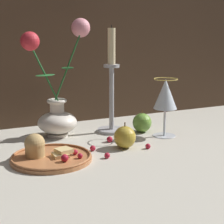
# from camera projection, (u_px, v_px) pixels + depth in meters

# --- Properties ---
(ground_plane) EXTENTS (2.40, 2.40, 0.00)m
(ground_plane) POSITION_uv_depth(u_px,v_px,m) (116.00, 141.00, 1.19)
(ground_plane) COLOR #B7B2A3
(ground_plane) RESTS_ON ground
(vase) EXTENTS (0.24, 0.13, 0.38)m
(vase) POSITION_uv_depth(u_px,v_px,m) (58.00, 100.00, 1.22)
(vase) COLOR silver
(vase) RESTS_ON ground_plane
(plate_with_pastries) EXTENTS (0.22, 0.22, 0.07)m
(plate_with_pastries) POSITION_uv_depth(u_px,v_px,m) (48.00, 155.00, 1.00)
(plate_with_pastries) COLOR #B77042
(plate_with_pastries) RESTS_ON ground_plane
(wine_glass) EXTENTS (0.08, 0.08, 0.19)m
(wine_glass) POSITION_uv_depth(u_px,v_px,m) (165.00, 96.00, 1.22)
(wine_glass) COLOR silver
(wine_glass) RESTS_ON ground_plane
(candlestick) EXTENTS (0.10, 0.10, 0.36)m
(candlestick) POSITION_uv_depth(u_px,v_px,m) (112.00, 92.00, 1.27)
(candlestick) COLOR #A3A3A8
(candlestick) RESTS_ON ground_plane
(apple_beside_vase) EXTENTS (0.07, 0.07, 0.08)m
(apple_beside_vase) POSITION_uv_depth(u_px,v_px,m) (142.00, 123.00, 1.29)
(apple_beside_vase) COLOR #669938
(apple_beside_vase) RESTS_ON ground_plane
(apple_near_glass) EXTENTS (0.07, 0.07, 0.08)m
(apple_near_glass) POSITION_uv_depth(u_px,v_px,m) (125.00, 137.00, 1.11)
(apple_near_glass) COLOR #B2932D
(apple_near_glass) RESTS_ON ground_plane
(berry_near_plate) EXTENTS (0.02, 0.02, 0.02)m
(berry_near_plate) POSITION_uv_depth(u_px,v_px,m) (148.00, 146.00, 1.10)
(berry_near_plate) COLOR #AD192D
(berry_near_plate) RESTS_ON ground_plane
(berry_front_center) EXTENTS (0.02, 0.02, 0.02)m
(berry_front_center) POSITION_uv_depth(u_px,v_px,m) (93.00, 148.00, 1.08)
(berry_front_center) COLOR #AD192D
(berry_front_center) RESTS_ON ground_plane
(berry_by_glass_stem) EXTENTS (0.02, 0.02, 0.02)m
(berry_by_glass_stem) POSITION_uv_depth(u_px,v_px,m) (110.00, 139.00, 1.17)
(berry_by_glass_stem) COLOR #AD192D
(berry_by_glass_stem) RESTS_ON ground_plane
(berry_under_candlestick) EXTENTS (0.02, 0.02, 0.02)m
(berry_under_candlestick) POSITION_uv_depth(u_px,v_px,m) (107.00, 155.00, 1.02)
(berry_under_candlestick) COLOR #AD192D
(berry_under_candlestick) RESTS_ON ground_plane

